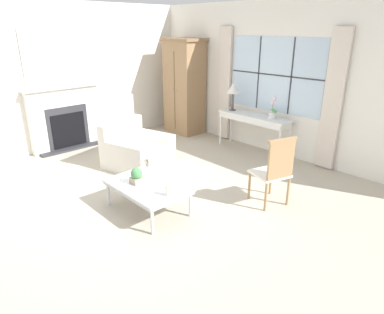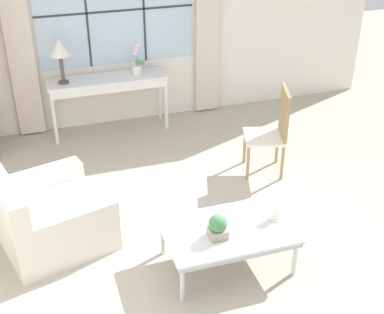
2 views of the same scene
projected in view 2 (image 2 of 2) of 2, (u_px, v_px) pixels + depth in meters
The scene contains 10 objects.
ground_plane at pixel (188, 256), 4.86m from camera, with size 14.00×14.00×0.00m, color #B2A893.
wall_back_windowed at pixel (116, 19), 6.68m from camera, with size 7.20×0.14×2.80m.
console_table at pixel (108, 84), 6.75m from camera, with size 1.51×0.41×0.74m.
table_lamp at pixel (60, 49), 6.33m from camera, with size 0.26×0.26×0.56m.
potted_orchid at pixel (137, 62), 6.75m from camera, with size 0.16×0.12×0.41m.
armchair_upholstered at pixel (48, 217), 4.95m from camera, with size 1.15×1.20×0.78m.
side_chair_wooden at pixel (274, 127), 5.90m from camera, with size 0.55×0.55×1.00m.
coffee_table at pixel (228, 232), 4.60m from camera, with size 1.11×0.72×0.39m.
potted_plant_small at pixel (218, 226), 4.44m from camera, with size 0.16×0.16×0.22m.
pillar_candle at pixel (275, 213), 4.67m from camera, with size 0.11×0.11×0.16m.
Camera 2 is at (-1.12, -3.61, 3.20)m, focal length 50.00 mm.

